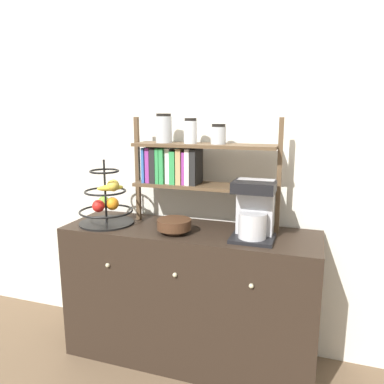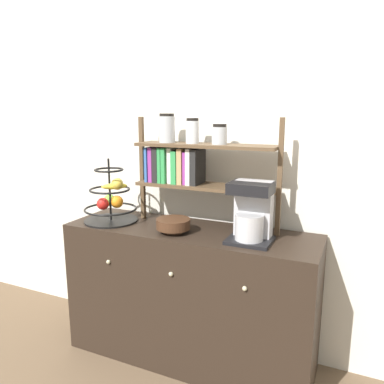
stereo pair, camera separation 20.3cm
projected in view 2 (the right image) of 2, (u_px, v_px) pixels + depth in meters
ground_plane at (173, 379)px, 2.05m from camera, size 12.00×12.00×0.00m
wall_back at (208, 135)px, 2.22m from camera, size 7.00×0.05×2.60m
sideboard at (189, 295)px, 2.17m from camera, size 1.43×0.46×0.79m
coffee_maker at (252, 212)px, 1.87m from camera, size 0.22×0.20×0.31m
fruit_stand at (111, 201)px, 2.23m from camera, size 0.32×0.32×0.38m
wooden_bowl at (173, 224)px, 2.03m from camera, size 0.19×0.19×0.08m
shelf_hutch at (188, 160)px, 2.12m from camera, size 0.85×0.20×0.64m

